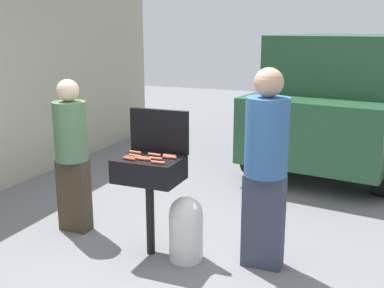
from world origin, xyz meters
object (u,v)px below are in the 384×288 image
(hot_dog_11, at_px, (131,158))
(hot_dog_10, at_px, (156,159))
(hot_dog_2, at_px, (170,157))
(hot_dog_7, at_px, (158,162))
(hot_dog_5, at_px, (135,156))
(person_right, at_px, (266,163))
(hot_dog_8, at_px, (170,155))
(hot_dog_6, at_px, (129,159))
(hot_dog_1, at_px, (144,159))
(hot_dog_9, at_px, (154,155))
(bbq_grill, at_px, (149,173))
(hot_dog_4, at_px, (142,158))
(person_left, at_px, (72,151))
(propane_tank, at_px, (186,227))
(hot_dog_0, at_px, (136,152))
(parked_minivan, at_px, (345,98))
(hot_dog_3, at_px, (169,156))

(hot_dog_11, bearing_deg, hot_dog_10, 14.23)
(hot_dog_2, distance_m, hot_dog_7, 0.19)
(hot_dog_5, height_order, person_right, person_right)
(hot_dog_8, relative_size, hot_dog_11, 1.00)
(hot_dog_6, distance_m, hot_dog_11, 0.04)
(hot_dog_1, relative_size, hot_dog_8, 1.00)
(hot_dog_9, bearing_deg, hot_dog_11, -131.34)
(bbq_grill, height_order, hot_dog_6, hot_dog_6)
(hot_dog_8, bearing_deg, hot_dog_2, -65.68)
(hot_dog_4, bearing_deg, hot_dog_11, -157.44)
(hot_dog_1, bearing_deg, person_left, 164.50)
(propane_tank, bearing_deg, hot_dog_11, -167.15)
(hot_dog_0, height_order, hot_dog_8, same)
(hot_dog_0, bearing_deg, parked_minivan, 69.48)
(bbq_grill, relative_size, hot_dog_6, 7.38)
(hot_dog_3, bearing_deg, hot_dog_10, -126.69)
(person_left, bearing_deg, hot_dog_10, -12.66)
(bbq_grill, bearing_deg, hot_dog_7, -40.44)
(hot_dog_5, bearing_deg, hot_dog_3, 18.90)
(hot_dog_9, bearing_deg, hot_dog_5, -144.77)
(hot_dog_3, height_order, hot_dog_6, same)
(bbq_grill, height_order, hot_dog_7, hot_dog_7)
(hot_dog_1, distance_m, parked_minivan, 4.51)
(hot_dog_9, xyz_separation_m, hot_dog_11, (-0.15, -0.17, 0.00))
(hot_dog_3, height_order, hot_dog_8, same)
(hot_dog_3, bearing_deg, hot_dog_6, -144.94)
(hot_dog_3, bearing_deg, person_left, 174.78)
(propane_tank, xyz_separation_m, person_left, (-1.37, 0.16, 0.56))
(hot_dog_4, height_order, hot_dog_7, same)
(hot_dog_10, bearing_deg, hot_dog_3, 53.31)
(hot_dog_5, bearing_deg, hot_dog_9, 35.23)
(parked_minivan, bearing_deg, hot_dog_10, 81.55)
(hot_dog_4, distance_m, hot_dog_8, 0.26)
(hot_dog_1, relative_size, hot_dog_10, 1.00)
(hot_dog_0, relative_size, propane_tank, 0.21)
(hot_dog_8, height_order, person_left, person_left)
(hot_dog_5, relative_size, person_left, 0.08)
(hot_dog_7, bearing_deg, hot_dog_4, 156.53)
(hot_dog_0, distance_m, hot_dog_3, 0.36)
(bbq_grill, bearing_deg, parked_minivan, 72.19)
(hot_dog_2, height_order, hot_dog_10, same)
(hot_dog_5, relative_size, parked_minivan, 0.03)
(hot_dog_3, distance_m, person_left, 1.19)
(person_left, bearing_deg, parked_minivan, 58.41)
(hot_dog_6, height_order, hot_dog_11, same)
(hot_dog_4, height_order, person_left, person_left)
(hot_dog_6, distance_m, propane_tank, 0.83)
(hot_dog_1, height_order, hot_dog_10, same)
(hot_dog_10, distance_m, person_right, 0.99)
(hot_dog_3, relative_size, hot_dog_6, 1.00)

